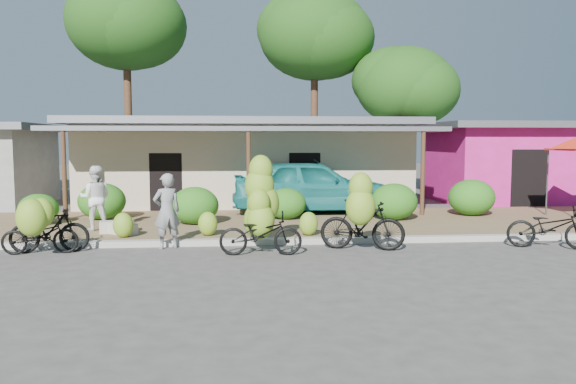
% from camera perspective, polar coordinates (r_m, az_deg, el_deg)
% --- Properties ---
extents(ground, '(100.00, 100.00, 0.00)m').
position_cam_1_polar(ground, '(11.75, -3.34, -7.15)').
color(ground, '#454240').
rests_on(ground, ground).
extents(sidewalk, '(60.00, 6.00, 0.12)m').
position_cam_1_polar(sidewalk, '(16.66, -3.91, -3.27)').
color(sidewalk, olive).
rests_on(sidewalk, ground).
extents(curb, '(60.00, 0.25, 0.15)m').
position_cam_1_polar(curb, '(13.70, -3.62, -5.06)').
color(curb, '#A8A399').
rests_on(curb, ground).
extents(shop_main, '(13.00, 8.50, 3.35)m').
position_cam_1_polar(shop_main, '(22.42, -4.28, 3.17)').
color(shop_main, beige).
rests_on(shop_main, ground).
extents(shop_pink, '(6.00, 6.00, 3.25)m').
position_cam_1_polar(shop_pink, '(24.97, 20.62, 2.94)').
color(shop_pink, '#DA2192').
rests_on(shop_pink, ground).
extents(tree_far_center, '(5.56, 5.47, 10.22)m').
position_cam_1_polar(tree_far_center, '(28.65, -16.49, 16.29)').
color(tree_far_center, '#4F361F').
rests_on(tree_far_center, ground).
extents(tree_center_right, '(5.60, 5.52, 9.92)m').
position_cam_1_polar(tree_center_right, '(28.82, 2.30, 15.79)').
color(tree_center_right, '#4F361F').
rests_on(tree_center_right, ground).
extents(tree_near_right, '(4.72, 4.56, 6.92)m').
position_cam_1_polar(tree_near_right, '(27.32, 11.33, 10.69)').
color(tree_near_right, '#4F361F').
rests_on(tree_near_right, ground).
extents(hedge_0, '(1.14, 1.02, 0.89)m').
position_cam_1_polar(hedge_0, '(17.63, -24.02, -1.60)').
color(hedge_0, '#236216').
rests_on(hedge_0, sidewalk).
extents(hedge_1, '(1.43, 1.29, 1.12)m').
position_cam_1_polar(hedge_1, '(18.05, -18.38, -0.89)').
color(hedge_1, '#236216').
rests_on(hedge_1, sidewalk).
extents(hedge_2, '(1.39, 1.25, 1.08)m').
position_cam_1_polar(hedge_2, '(16.39, -9.47, -1.36)').
color(hedge_2, '#236216').
rests_on(hedge_2, sidewalk).
extents(hedge_3, '(1.23, 1.10, 0.96)m').
position_cam_1_polar(hedge_3, '(17.20, -0.19, -1.19)').
color(hedge_3, '#236216').
rests_on(hedge_3, sidewalk).
extents(hedge_4, '(1.43, 1.28, 1.11)m').
position_cam_1_polar(hedge_4, '(17.34, 10.71, -0.97)').
color(hedge_4, '#236216').
rests_on(hedge_4, sidewalk).
extents(hedge_5, '(1.49, 1.34, 1.16)m').
position_cam_1_polar(hedge_5, '(19.00, 18.16, -0.53)').
color(hedge_5, '#236216').
rests_on(hedge_5, sidewalk).
extents(bike_far_left, '(1.68, 1.29, 1.31)m').
position_cam_1_polar(bike_far_left, '(13.50, -24.06, -3.59)').
color(bike_far_left, black).
rests_on(bike_far_left, ground).
extents(bike_left, '(1.77, 1.20, 1.31)m').
position_cam_1_polar(bike_left, '(13.64, -23.18, -3.34)').
color(bike_left, black).
rests_on(bike_left, ground).
extents(bike_center, '(1.86, 1.24, 2.20)m').
position_cam_1_polar(bike_center, '(12.61, -2.80, -2.33)').
color(bike_center, black).
rests_on(bike_center, ground).
extents(bike_right, '(2.03, 1.45, 1.84)m').
position_cam_1_polar(bike_right, '(12.89, 7.52, -2.67)').
color(bike_right, black).
rests_on(bike_right, ground).
extents(bike_far_right, '(2.02, 1.31, 1.00)m').
position_cam_1_polar(bike_far_right, '(14.49, 25.09, -3.27)').
color(bike_far_right, black).
rests_on(bike_far_right, ground).
extents(loose_banana_a, '(0.50, 0.43, 0.63)m').
position_cam_1_polar(loose_banana_a, '(14.52, -16.40, -3.24)').
color(loose_banana_a, '#95AA2A').
rests_on(loose_banana_a, sidewalk).
extents(loose_banana_b, '(0.49, 0.42, 0.61)m').
position_cam_1_polar(loose_banana_b, '(14.36, -8.15, -3.21)').
color(loose_banana_b, '#95AA2A').
rests_on(loose_banana_b, sidewalk).
extents(loose_banana_c, '(0.48, 0.41, 0.60)m').
position_cam_1_polar(loose_banana_c, '(14.25, 2.10, -3.24)').
color(loose_banana_c, '#95AA2A').
rests_on(loose_banana_c, sidewalk).
extents(sack_near, '(0.91, 0.57, 0.30)m').
position_cam_1_polar(sack_near, '(15.45, -17.03, -3.38)').
color(sack_near, beige).
rests_on(sack_near, sidewalk).
extents(sack_far, '(0.82, 0.77, 0.28)m').
position_cam_1_polar(sack_far, '(15.10, -16.44, -3.59)').
color(sack_far, beige).
rests_on(sack_far, sidewalk).
extents(vendor, '(0.76, 0.65, 1.77)m').
position_cam_1_polar(vendor, '(13.38, -12.20, -1.90)').
color(vendor, gray).
rests_on(vendor, ground).
extents(bystander, '(0.89, 0.71, 1.74)m').
position_cam_1_polar(bystander, '(15.92, -18.99, -0.57)').
color(bystander, white).
rests_on(bystander, sidewalk).
extents(teal_van, '(5.28, 2.13, 1.80)m').
position_cam_1_polar(teal_van, '(18.70, 2.42, 0.61)').
color(teal_van, '#1A7977').
rests_on(teal_van, sidewalk).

